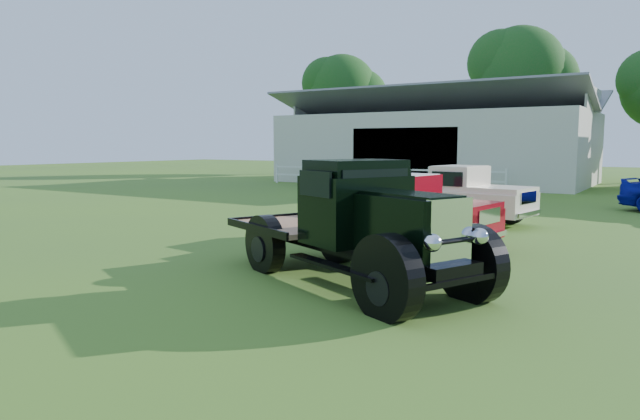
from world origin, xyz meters
The scene contains 8 objects.
ground centered at (0.00, 0.00, 0.00)m, with size 120.00×120.00×0.00m, color #466929.
shed_left centered at (-7.00, 26.00, 2.80)m, with size 18.80×10.20×5.60m, color beige, non-canonical shape.
fence_rail centered at (-8.00, 20.00, 0.60)m, with size 14.20×0.16×1.20m, color white, non-canonical shape.
tree_a centered at (-18.00, 33.00, 5.25)m, with size 6.30×6.30×10.50m, color #125415, non-canonical shape.
tree_b centered at (-4.00, 34.00, 5.75)m, with size 6.90×6.90×11.50m, color #125415, non-canonical shape.
vintage_flatbed centered at (1.61, 0.01, 1.05)m, with size 5.31×2.10×2.10m, color black, non-canonical shape.
red_pickup centered at (0.73, 3.80, 0.85)m, with size 4.64×1.78×1.69m, color maroon, non-canonical shape.
white_pickup centered at (0.52, 8.43, 0.85)m, with size 4.60×1.78×1.69m, color #F6E7C7, non-canonical shape.
Camera 1 is at (6.33, -8.38, 2.35)m, focal length 32.00 mm.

